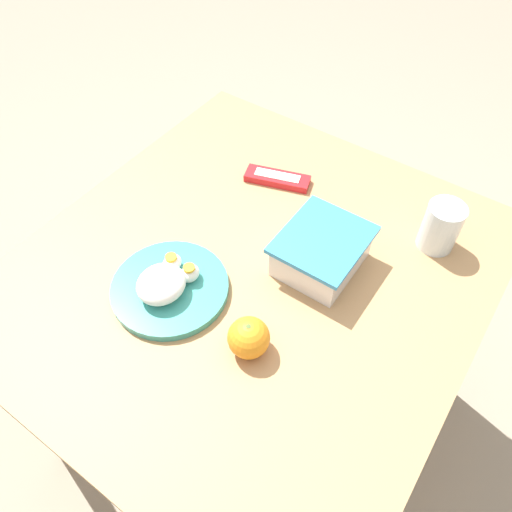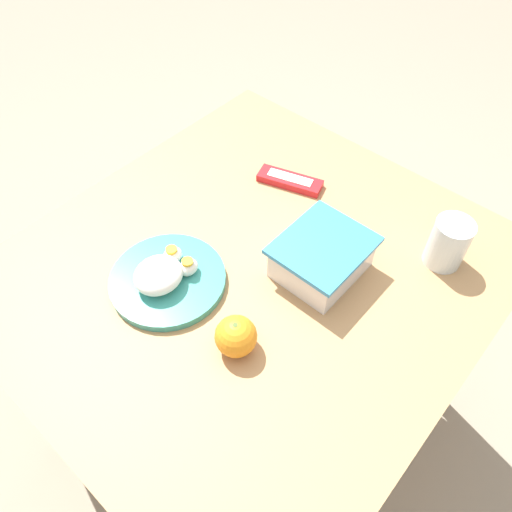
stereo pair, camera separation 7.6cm
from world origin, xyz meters
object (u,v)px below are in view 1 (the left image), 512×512
orange_fruit (249,338)px  rice_plate (168,286)px  drinking_glass (441,227)px  candy_bar (277,178)px  food_container (321,253)px

orange_fruit → rice_plate: 0.21m
drinking_glass → orange_fruit: bearing=-22.5°
rice_plate → candy_bar: rice_plate is taller
food_container → rice_plate: food_container is taller
candy_bar → orange_fruit: bearing=26.8°
orange_fruit → rice_plate: (-0.01, -0.21, -0.02)m
rice_plate → candy_bar: (-0.40, -0.00, -0.01)m
food_container → orange_fruit: bearing=-1.6°
rice_plate → drinking_glass: (-0.43, 0.39, 0.03)m
food_container → candy_bar: 0.27m
candy_bar → drinking_glass: 0.39m
orange_fruit → drinking_glass: drinking_glass is taller
rice_plate → candy_bar: size_ratio=1.44×
food_container → orange_fruit: 0.25m
rice_plate → drinking_glass: 0.58m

